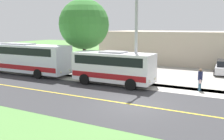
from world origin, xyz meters
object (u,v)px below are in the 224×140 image
(shuttle_bus_front, at_px, (113,66))
(pedestrian_with_bags, at_px, (200,79))
(street_light_pole, at_px, (136,37))
(commercial_building, at_px, (194,47))
(tree_curbside, at_px, (84,24))
(transit_bus_rear, at_px, (19,57))

(shuttle_bus_front, xyz_separation_m, pedestrian_with_bags, (-1.11, 6.78, -0.63))
(street_light_pole, height_order, commercial_building, street_light_pole)
(commercial_building, bearing_deg, street_light_pole, -5.63)
(pedestrian_with_bags, relative_size, tree_curbside, 0.23)
(transit_bus_rear, bearing_deg, street_light_pole, 91.65)
(shuttle_bus_front, bearing_deg, commercial_building, 168.57)
(shuttle_bus_front, bearing_deg, tree_curbside, -121.32)
(street_light_pole, height_order, tree_curbside, tree_curbside)
(pedestrian_with_bags, relative_size, street_light_pole, 0.24)
(transit_bus_rear, bearing_deg, tree_curbside, 115.29)
(pedestrian_with_bags, relative_size, commercial_building, 0.07)
(commercial_building, bearing_deg, pedestrian_with_bags, 12.00)
(street_light_pole, bearing_deg, commercial_building, 174.37)
(transit_bus_rear, bearing_deg, pedestrian_with_bags, 93.53)
(transit_bus_rear, distance_m, street_light_pole, 12.95)
(tree_curbside, relative_size, commercial_building, 0.32)
(pedestrian_with_bags, bearing_deg, tree_curbside, -98.88)
(tree_curbside, xyz_separation_m, commercial_building, (-14.00, 8.23, -2.94))
(transit_bus_rear, distance_m, tree_curbside, 7.56)
(pedestrian_with_bags, distance_m, street_light_pole, 5.90)
(transit_bus_rear, xyz_separation_m, street_light_pole, (-0.37, 12.74, 2.25))
(shuttle_bus_front, distance_m, pedestrian_with_bags, 6.90)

